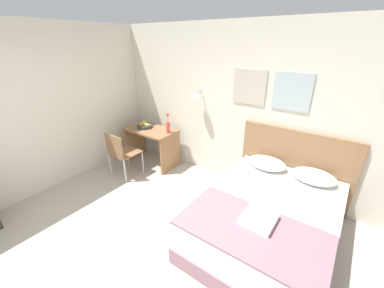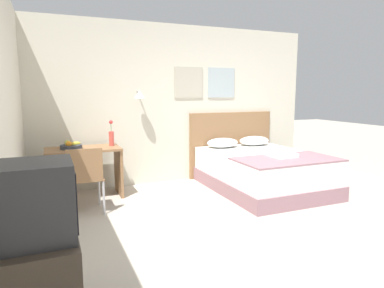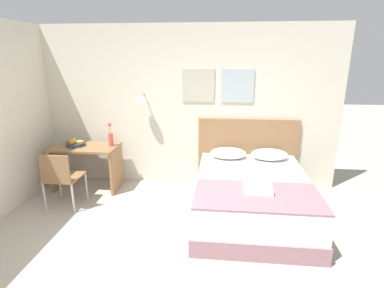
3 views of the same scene
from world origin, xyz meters
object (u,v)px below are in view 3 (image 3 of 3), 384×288
Objects in this scene: folded_towel_near_foot at (258,187)px; flower_vase at (111,138)px; pillow_right at (269,154)px; desk_chair at (60,176)px; pillow_left at (228,153)px; throw_blanket at (257,196)px; bed at (251,197)px; desk at (87,160)px; fruit_bowl at (75,143)px; headboard at (247,153)px.

flower_vase is (-2.25, 1.16, 0.24)m from folded_towel_near_foot.
desk_chair is (-3.04, -0.83, -0.15)m from pillow_right.
pillow_left reaches higher than throw_blanket.
bed is 3.56× the size of pillow_right.
desk is at bearing 157.62° from folded_towel_near_foot.
desk is 0.57m from flower_vase.
desk_chair and fruit_bowl have the same top height.
desk_chair reaches higher than pillow_left.
headboard reaches higher than desk.
pillow_right is at bearing -40.54° from headboard.
throw_blanket is 2.93m from desk.
pillow_right is 1.39m from throw_blanket.
flower_vase is at bearing 149.84° from throw_blanket.
pillow_right is 0.66× the size of desk_chair.
desk_chair is at bearing -164.72° from pillow_right.
headboard reaches higher than fruit_bowl.
headboard is 4.28× the size of flower_vase.
bed is 1.08m from headboard.
fruit_bowl is (-3.14, -0.11, 0.12)m from pillow_right.
pillow_left reaches higher than desk.
pillow_right reaches higher than bed.
pillow_right is 1.24m from folded_towel_near_foot.
desk reaches higher than bed.
pillow_right is 0.54× the size of desk.
bed is 0.66m from throw_blanket.
pillow_right reaches higher than throw_blanket.
pillow_right is at bearing 75.88° from folded_towel_near_foot.
bed is 1.94× the size of desk.
throw_blanket is at bearing -76.49° from pillow_left.
bed is at bearing -13.01° from fruit_bowl.
headboard is 2.89× the size of pillow_right.
pillow_right is at bearing 76.49° from throw_blanket.
throw_blanket is at bearing -103.51° from pillow_right.
fruit_bowl reaches higher than pillow_right.
bed is 2.34× the size of desk_chair.
desk_chair is at bearing 172.16° from folded_towel_near_foot.
headboard is 1.11× the size of throw_blanket.
flower_vase is at bearing 6.00° from fruit_bowl.
pillow_left reaches higher than folded_towel_near_foot.
pillow_right is (0.32, -0.28, 0.08)m from headboard.
fruit_bowl is (-2.81, -0.39, 0.20)m from headboard.
pillow_right reaches higher than folded_towel_near_foot.
bed is at bearing -66.99° from pillow_left.
pillow_left is (-0.32, 0.76, 0.38)m from bed.
throw_blanket is at bearing -25.09° from desk.
bed is 5.90× the size of folded_towel_near_foot.
flower_vase is (-2.23, 1.30, 0.29)m from throw_blanket.
flower_vase is (0.42, 0.05, 0.37)m from desk.
headboard is at bearing 8.20° from desk.
desk is at bearing -172.57° from flower_vase.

